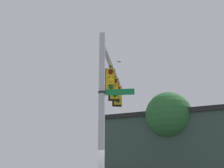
{
  "coord_description": "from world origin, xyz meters",
  "views": [
    {
      "loc": [
        1.59,
        9.68,
        2.17
      ],
      "look_at": [
        -0.93,
        -2.66,
        5.66
      ],
      "focal_mm": 44.18,
      "sensor_mm": 36.0,
      "label": 1
    }
  ],
  "objects_px": {
    "traffic_light_mid_inner": "(114,88)",
    "street_name_sign": "(112,92)",
    "bird_flying": "(119,62)",
    "traffic_light_nearest_pole": "(110,80)",
    "traffic_light_mid_outer": "(118,95)"
  },
  "relations": [
    {
      "from": "traffic_light_nearest_pole",
      "to": "bird_flying",
      "type": "xyz_separation_m",
      "value": [
        -1.4,
        -4.24,
        2.5
      ]
    },
    {
      "from": "traffic_light_nearest_pole",
      "to": "bird_flying",
      "type": "height_order",
      "value": "bird_flying"
    },
    {
      "from": "traffic_light_mid_inner",
      "to": "bird_flying",
      "type": "distance_m",
      "value": 3.88
    },
    {
      "from": "traffic_light_mid_inner",
      "to": "street_name_sign",
      "type": "relative_size",
      "value": 1.03
    },
    {
      "from": "street_name_sign",
      "to": "bird_flying",
      "type": "relative_size",
      "value": 4.52
    },
    {
      "from": "bird_flying",
      "to": "traffic_light_mid_inner",
      "type": "bearing_deg",
      "value": 72.18
    },
    {
      "from": "traffic_light_mid_inner",
      "to": "street_name_sign",
      "type": "bearing_deg",
      "value": 76.45
    },
    {
      "from": "traffic_light_mid_outer",
      "to": "bird_flying",
      "type": "relative_size",
      "value": 4.67
    },
    {
      "from": "traffic_light_mid_inner",
      "to": "bird_flying",
      "type": "relative_size",
      "value": 4.67
    },
    {
      "from": "street_name_sign",
      "to": "traffic_light_nearest_pole",
      "type": "bearing_deg",
      "value": -99.67
    },
    {
      "from": "traffic_light_mid_inner",
      "to": "street_name_sign",
      "type": "xyz_separation_m",
      "value": [
        0.86,
        3.56,
        -1.1
      ]
    },
    {
      "from": "traffic_light_mid_outer",
      "to": "street_name_sign",
      "type": "bearing_deg",
      "value": 74.81
    },
    {
      "from": "street_name_sign",
      "to": "bird_flying",
      "type": "distance_m",
      "value": 7.53
    },
    {
      "from": "traffic_light_mid_outer",
      "to": "street_name_sign",
      "type": "xyz_separation_m",
      "value": [
        1.35,
        4.98,
        -1.1
      ]
    },
    {
      "from": "traffic_light_mid_outer",
      "to": "bird_flying",
      "type": "height_order",
      "value": "bird_flying"
    }
  ]
}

